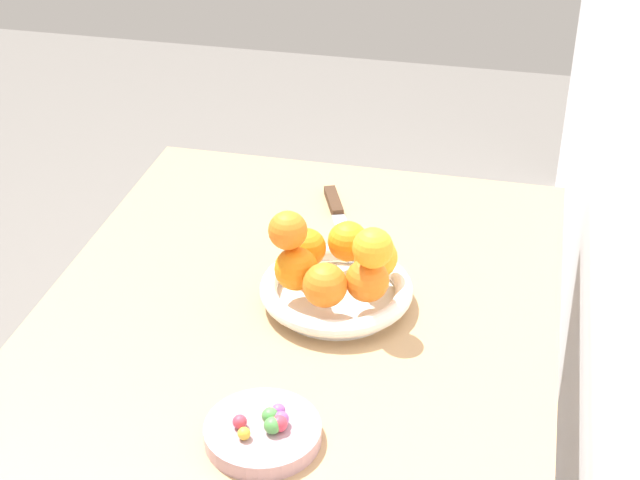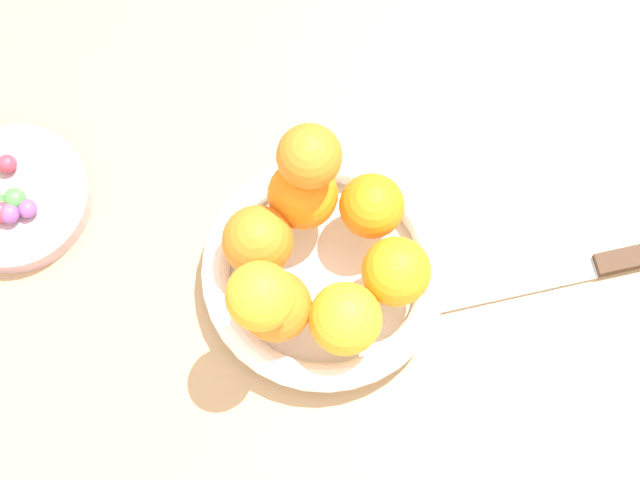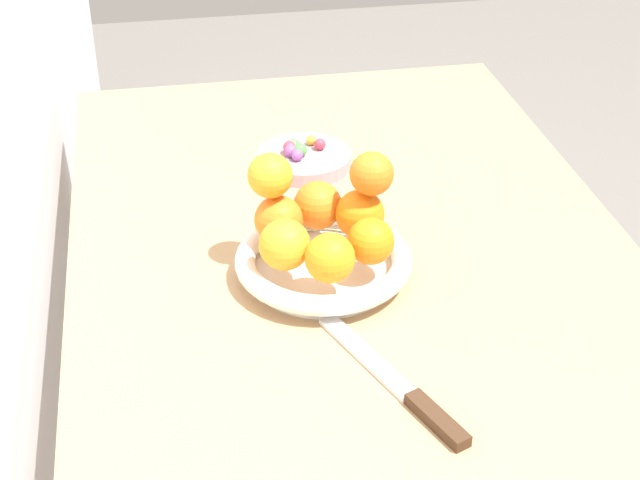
{
  "view_description": "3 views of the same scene",
  "coord_description": "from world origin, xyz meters",
  "px_view_note": "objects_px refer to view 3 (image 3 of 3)",
  "views": [
    {
      "loc": [
        1.06,
        0.3,
        1.58
      ],
      "look_at": [
        -0.08,
        0.03,
        0.86
      ],
      "focal_mm": 55.0,
      "sensor_mm": 36.0,
      "label": 1
    },
    {
      "loc": [
        -0.14,
        0.3,
        1.63
      ],
      "look_at": [
        -0.1,
        0.05,
        0.83
      ],
      "focal_mm": 55.0,
      "sensor_mm": 36.0,
      "label": 2
    },
    {
      "loc": [
        -1.13,
        0.25,
        1.46
      ],
      "look_at": [
        -0.12,
        0.06,
        0.81
      ],
      "focal_mm": 55.0,
      "sensor_mm": 36.0,
      "label": 3
    }
  ],
  "objects_px": {
    "fruit_bowl": "(323,263)",
    "orange_2": "(363,214)",
    "orange_7": "(270,175)",
    "knife": "(402,388)",
    "candy_ball_1": "(294,146)",
    "candy_ball_4": "(291,151)",
    "candy_ball_0": "(290,147)",
    "candy_ball_3": "(300,150)",
    "orange_1": "(369,241)",
    "candy_dish": "(304,159)",
    "orange_6": "(372,174)",
    "candy_ball_6": "(297,155)",
    "orange_0": "(330,258)",
    "candy_ball_5": "(311,140)",
    "orange_5": "(285,245)",
    "orange_3": "(318,205)",
    "dining_table": "(346,283)",
    "orange_4": "(279,220)",
    "candy_ball_2": "(321,144)"
  },
  "relations": [
    {
      "from": "fruit_bowl",
      "to": "orange_2",
      "type": "bearing_deg",
      "value": -63.53
    },
    {
      "from": "orange_4",
      "to": "candy_ball_0",
      "type": "relative_size",
      "value": 2.96
    },
    {
      "from": "orange_3",
      "to": "candy_ball_3",
      "type": "height_order",
      "value": "orange_3"
    },
    {
      "from": "candy_ball_1",
      "to": "candy_ball_3",
      "type": "relative_size",
      "value": 1.01
    },
    {
      "from": "candy_ball_3",
      "to": "candy_ball_4",
      "type": "height_order",
      "value": "candy_ball_3"
    },
    {
      "from": "dining_table",
      "to": "candy_ball_4",
      "type": "distance_m",
      "value": 0.23
    },
    {
      "from": "orange_3",
      "to": "fruit_bowl",
      "type": "bearing_deg",
      "value": 176.47
    },
    {
      "from": "orange_7",
      "to": "knife",
      "type": "relative_size",
      "value": 0.23
    },
    {
      "from": "candy_ball_3",
      "to": "orange_2",
      "type": "bearing_deg",
      "value": -172.0
    },
    {
      "from": "orange_0",
      "to": "orange_1",
      "type": "bearing_deg",
      "value": -61.66
    },
    {
      "from": "orange_2",
      "to": "orange_3",
      "type": "distance_m",
      "value": 0.06
    },
    {
      "from": "orange_3",
      "to": "orange_5",
      "type": "distance_m",
      "value": 0.1
    },
    {
      "from": "dining_table",
      "to": "orange_7",
      "type": "distance_m",
      "value": 0.25
    },
    {
      "from": "orange_4",
      "to": "orange_7",
      "type": "distance_m",
      "value": 0.06
    },
    {
      "from": "orange_3",
      "to": "orange_0",
      "type": "bearing_deg",
      "value": 176.47
    },
    {
      "from": "orange_3",
      "to": "candy_ball_5",
      "type": "xyz_separation_m",
      "value": [
        0.27,
        -0.04,
        -0.04
      ]
    },
    {
      "from": "candy_ball_5",
      "to": "orange_5",
      "type": "bearing_deg",
      "value": 165.04
    },
    {
      "from": "candy_ball_0",
      "to": "candy_ball_6",
      "type": "relative_size",
      "value": 1.21
    },
    {
      "from": "candy_dish",
      "to": "candy_ball_5",
      "type": "bearing_deg",
      "value": -30.58
    },
    {
      "from": "candy_ball_3",
      "to": "candy_ball_5",
      "type": "bearing_deg",
      "value": -33.18
    },
    {
      "from": "candy_ball_0",
      "to": "candy_ball_3",
      "type": "distance_m",
      "value": 0.02
    },
    {
      "from": "orange_6",
      "to": "orange_7",
      "type": "distance_m",
      "value": 0.13
    },
    {
      "from": "candy_ball_1",
      "to": "knife",
      "type": "height_order",
      "value": "candy_ball_1"
    },
    {
      "from": "orange_7",
      "to": "candy_ball_1",
      "type": "distance_m",
      "value": 0.3
    },
    {
      "from": "candy_dish",
      "to": "candy_ball_4",
      "type": "xyz_separation_m",
      "value": [
        -0.01,
        0.02,
        0.02
      ]
    },
    {
      "from": "orange_4",
      "to": "orange_3",
      "type": "bearing_deg",
      "value": -64.77
    },
    {
      "from": "candy_ball_0",
      "to": "knife",
      "type": "height_order",
      "value": "candy_ball_0"
    },
    {
      "from": "candy_ball_5",
      "to": "candy_ball_0",
      "type": "bearing_deg",
      "value": 122.4
    },
    {
      "from": "candy_ball_1",
      "to": "candy_ball_4",
      "type": "relative_size",
      "value": 1.1
    },
    {
      "from": "dining_table",
      "to": "candy_ball_0",
      "type": "relative_size",
      "value": 51.64
    },
    {
      "from": "knife",
      "to": "candy_ball_4",
      "type": "bearing_deg",
      "value": 4.21
    },
    {
      "from": "fruit_bowl",
      "to": "candy_dish",
      "type": "bearing_deg",
      "value": -5.06
    },
    {
      "from": "orange_2",
      "to": "candy_ball_2",
      "type": "xyz_separation_m",
      "value": [
        0.28,
        0.0,
        -0.04
      ]
    },
    {
      "from": "fruit_bowl",
      "to": "candy_ball_0",
      "type": "bearing_deg",
      "value": -0.96
    },
    {
      "from": "orange_3",
      "to": "candy_dish",
      "type": "bearing_deg",
      "value": -5.43
    },
    {
      "from": "orange_3",
      "to": "orange_6",
      "type": "relative_size",
      "value": 1.14
    },
    {
      "from": "orange_0",
      "to": "orange_2",
      "type": "height_order",
      "value": "orange_2"
    },
    {
      "from": "orange_5",
      "to": "orange_6",
      "type": "relative_size",
      "value": 1.14
    },
    {
      "from": "orange_1",
      "to": "candy_ball_0",
      "type": "bearing_deg",
      "value": 7.7
    },
    {
      "from": "candy_ball_5",
      "to": "knife",
      "type": "height_order",
      "value": "candy_ball_5"
    },
    {
      "from": "orange_2",
      "to": "orange_6",
      "type": "bearing_deg",
      "value": -117.33
    },
    {
      "from": "candy_ball_6",
      "to": "knife",
      "type": "xyz_separation_m",
      "value": [
        -0.52,
        -0.03,
        -0.03
      ]
    },
    {
      "from": "orange_3",
      "to": "candy_ball_3",
      "type": "relative_size",
      "value": 3.05
    },
    {
      "from": "dining_table",
      "to": "orange_5",
      "type": "distance_m",
      "value": 0.23
    },
    {
      "from": "orange_2",
      "to": "candy_ball_6",
      "type": "bearing_deg",
      "value": 9.97
    },
    {
      "from": "orange_7",
      "to": "candy_ball_1",
      "type": "xyz_separation_m",
      "value": [
        0.27,
        -0.07,
        -0.1
      ]
    },
    {
      "from": "orange_5",
      "to": "candy_ball_2",
      "type": "height_order",
      "value": "orange_5"
    },
    {
      "from": "fruit_bowl",
      "to": "orange_6",
      "type": "distance_m",
      "value": 0.13
    },
    {
      "from": "orange_5",
      "to": "knife",
      "type": "relative_size",
      "value": 0.26
    },
    {
      "from": "candy_dish",
      "to": "candy_ball_5",
      "type": "relative_size",
      "value": 9.06
    }
  ]
}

